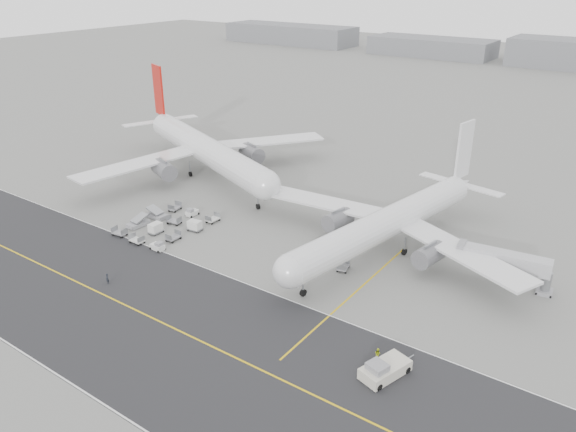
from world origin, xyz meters
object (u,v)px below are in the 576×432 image
Objects in this scene: pushback_tug at (384,369)px; jet_bridge at (505,262)px; airliner_b at (390,222)px; airliner_a at (204,149)px; ground_crew_b at (378,354)px; ground_crew_a at (107,279)px.

jet_bridge is (5.64, 32.03, 3.04)m from pushback_tug.
airliner_b reaches higher than jet_bridge.
airliner_a is 83.34m from pushback_tug.
airliner_a reaches higher than jet_bridge.
jet_bridge is (20.71, -0.29, -1.58)m from airliner_b.
ground_crew_b is at bearing 147.61° from pushback_tug.
pushback_tug is at bearing 25.80° from ground_crew_a.
airliner_a is at bearing 164.74° from jet_bridge.
ground_crew_a is 46.04m from ground_crew_b.
airliner_a reaches higher than ground_crew_a.
pushback_tug reaches higher than ground_crew_b.
pushback_tug is 5.28× the size of ground_crew_b.
ground_crew_b is (12.85, -29.72, -4.82)m from airliner_b.
ground_crew_a is (-53.18, -37.53, -3.15)m from jet_bridge.
airliner_b reaches higher than pushback_tug.
airliner_b reaches higher than ground_crew_b.
airliner_b is at bearing -50.64° from ground_crew_b.
airliner_b is 35.96m from pushback_tug.
airliner_b is at bearing 132.08° from pushback_tug.
airliner_a is at bearing 165.60° from pushback_tug.
ground_crew_a is (-32.46, -37.82, -4.74)m from airliner_b.
pushback_tug is (15.08, -32.32, -4.63)m from airliner_b.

